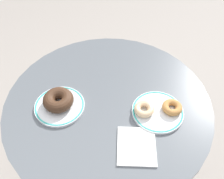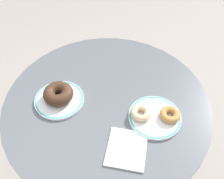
{
  "view_description": "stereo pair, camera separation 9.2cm",
  "coord_description": "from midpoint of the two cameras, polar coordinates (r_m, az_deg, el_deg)",
  "views": [
    {
      "loc": [
        -0.01,
        -0.58,
        1.47
      ],
      "look_at": [
        0.02,
        0.03,
        0.78
      ],
      "focal_mm": 40.97,
      "sensor_mm": 36.0,
      "label": 1
    },
    {
      "loc": [
        0.08,
        -0.58,
        1.47
      ],
      "look_at": [
        0.02,
        0.03,
        0.78
      ],
      "focal_mm": 40.97,
      "sensor_mm": 36.0,
      "label": 2
    }
  ],
  "objects": [
    {
      "name": "donut_glazed",
      "position": [
        0.89,
        4.25,
        -4.56
      ],
      "size": [
        0.07,
        0.07,
        0.02
      ],
      "primitive_type": "torus",
      "rotation": [
        0.0,
        0.0,
        6.24
      ],
      "color": "#E0B789",
      "rests_on": "plate_right"
    },
    {
      "name": "paper_napkin",
      "position": [
        0.84,
        2.3,
        -12.7
      ],
      "size": [
        0.13,
        0.15,
        0.01
      ],
      "primitive_type": "cube",
      "rotation": [
        0.0,
        0.0,
        -0.08
      ],
      "color": "white",
      "rests_on": "cafe_table"
    },
    {
      "name": "cafe_table",
      "position": [
        1.14,
        -3.14,
        -10.48
      ],
      "size": [
        0.76,
        0.76,
        0.73
      ],
      "color": "#565B60",
      "rests_on": "ground"
    },
    {
      "name": "plate_right",
      "position": [
        0.91,
        7.3,
        -5.07
      ],
      "size": [
        0.18,
        0.18,
        0.01
      ],
      "color": "white",
      "rests_on": "cafe_table"
    },
    {
      "name": "donut_chocolate",
      "position": [
        0.93,
        -14.71,
        -2.44
      ],
      "size": [
        0.14,
        0.14,
        0.04
      ],
      "primitive_type": "torus",
      "rotation": [
        0.0,
        0.0,
        1.21
      ],
      "color": "#422819",
      "rests_on": "plate_left"
    },
    {
      "name": "donut_old_fashioned",
      "position": [
        0.91,
        10.47,
        -4.12
      ],
      "size": [
        0.1,
        0.1,
        0.02
      ],
      "primitive_type": "torus",
      "rotation": [
        0.0,
        0.0,
        4.05
      ],
      "color": "#BC7F42",
      "rests_on": "plate_right"
    },
    {
      "name": "plate_left",
      "position": [
        0.95,
        -14.37,
        -3.74
      ],
      "size": [
        0.18,
        0.18,
        0.01
      ],
      "color": "white",
      "rests_on": "cafe_table"
    }
  ]
}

